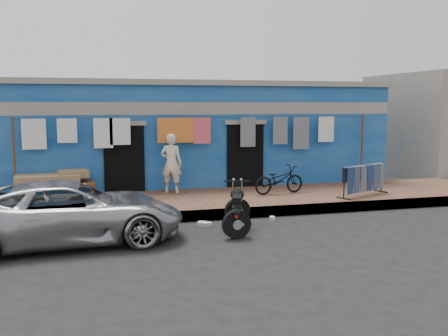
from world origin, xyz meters
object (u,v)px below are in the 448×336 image
at_px(car, 69,211).
at_px(seated_person, 171,163).
at_px(motorcycle, 237,207).
at_px(charpoy, 57,185).
at_px(bicycle, 279,177).
at_px(jeans_rack, 363,180).

bearing_deg(car, seated_person, -39.05).
relative_size(car, motorcycle, 2.67).
bearing_deg(charpoy, bicycle, -8.51).
xyz_separation_m(car, bicycle, (5.35, 2.71, 0.09)).
height_order(seated_person, charpoy, seated_person).
height_order(motorcycle, charpoy, motorcycle).
height_order(car, charpoy, car).
xyz_separation_m(motorcycle, jeans_rack, (4.05, 1.83, 0.16)).
xyz_separation_m(bicycle, charpoy, (-5.81, 0.87, -0.13)).
bearing_deg(car, charpoy, 3.36).
bearing_deg(seated_person, car, 77.82).
distance_m(motorcycle, jeans_rack, 4.45).
relative_size(motorcycle, charpoy, 0.81).
distance_m(bicycle, charpoy, 5.88).
bearing_deg(seated_person, bicycle, -175.31).
xyz_separation_m(seated_person, jeans_rack, (4.89, -1.74, -0.40)).
relative_size(bicycle, charpoy, 0.70).
bearing_deg(seated_person, charpoy, 23.83).
bearing_deg(jeans_rack, charpoy, 167.94).
bearing_deg(charpoy, car, -82.63).
height_order(charpoy, jeans_rack, jeans_rack).
bearing_deg(motorcycle, bicycle, 70.55).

